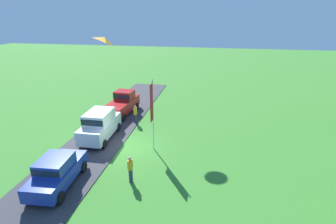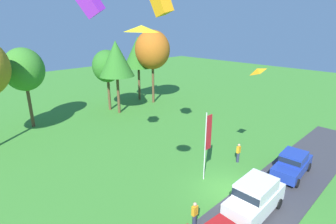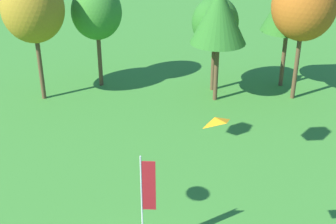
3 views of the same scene
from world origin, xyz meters
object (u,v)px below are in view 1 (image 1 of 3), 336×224
(car_suv_mid_row, at_px, (100,124))
(car_sedan_far_end, at_px, (57,171))
(car_pickup_by_flagpole, at_px, (122,103))
(flag_banner, at_px, (152,107))
(person_on_lawn, at_px, (130,169))
(kite_diamond_high_right, at_px, (105,40))
(person_beside_suv, at_px, (135,114))

(car_suv_mid_row, bearing_deg, car_sedan_far_end, 1.37)
(car_sedan_far_end, bearing_deg, car_pickup_by_flagpole, -178.47)
(car_suv_mid_row, relative_size, flag_banner, 0.86)
(person_on_lawn, height_order, kite_diamond_high_right, kite_diamond_high_right)
(car_pickup_by_flagpole, relative_size, kite_diamond_high_right, 5.17)
(car_sedan_far_end, distance_m, person_on_lawn, 4.21)
(kite_diamond_high_right, bearing_deg, flag_banner, 147.70)
(car_sedan_far_end, height_order, kite_diamond_high_right, kite_diamond_high_right)
(car_pickup_by_flagpole, height_order, person_beside_suv, car_pickup_by_flagpole)
(car_sedan_far_end, height_order, person_on_lawn, car_sedan_far_end)
(car_suv_mid_row, xyz_separation_m, flag_banner, (1.11, 4.59, 2.11))
(person_beside_suv, distance_m, person_on_lawn, 8.86)
(car_suv_mid_row, distance_m, person_beside_suv, 3.97)
(car_pickup_by_flagpole, distance_m, flag_banner, 8.56)
(kite_diamond_high_right, bearing_deg, person_on_lawn, 52.43)
(car_pickup_by_flagpole, height_order, person_on_lawn, car_pickup_by_flagpole)
(car_pickup_by_flagpole, xyz_separation_m, person_beside_suv, (2.14, 2.01, -0.23))
(person_on_lawn, bearing_deg, flag_banner, 174.17)
(car_pickup_by_flagpole, bearing_deg, person_beside_suv, 43.18)
(car_pickup_by_flagpole, relative_size, car_sedan_far_end, 1.14)
(person_beside_suv, height_order, flag_banner, flag_banner)
(flag_banner, bearing_deg, car_pickup_by_flagpole, -144.80)
(person_beside_suv, bearing_deg, car_suv_mid_row, -27.80)
(car_pickup_by_flagpole, bearing_deg, car_suv_mid_row, 1.71)
(car_sedan_far_end, relative_size, person_beside_suv, 2.64)
(car_sedan_far_end, bearing_deg, flag_banner, 139.12)
(car_pickup_by_flagpole, height_order, car_suv_mid_row, car_suv_mid_row)
(car_suv_mid_row, xyz_separation_m, person_beside_suv, (-3.49, 1.84, -0.42))
(car_pickup_by_flagpole, xyz_separation_m, kite_diamond_high_right, (9.61, 2.94, 7.08))
(person_on_lawn, relative_size, kite_diamond_high_right, 1.72)
(car_suv_mid_row, distance_m, car_sedan_far_end, 6.24)
(car_sedan_far_end, bearing_deg, car_suv_mid_row, -178.63)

